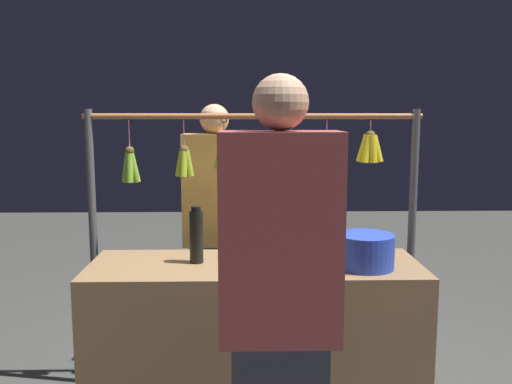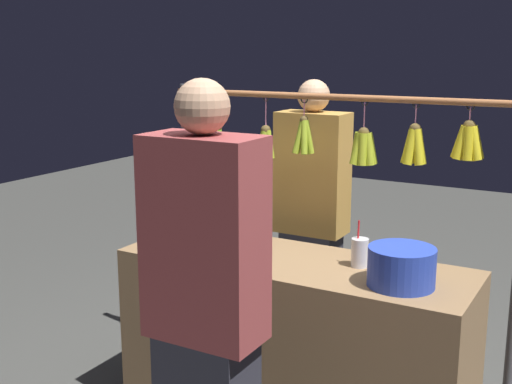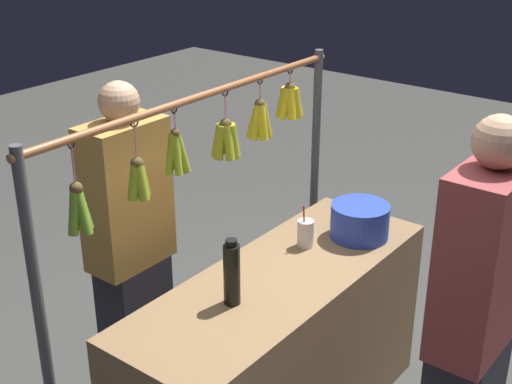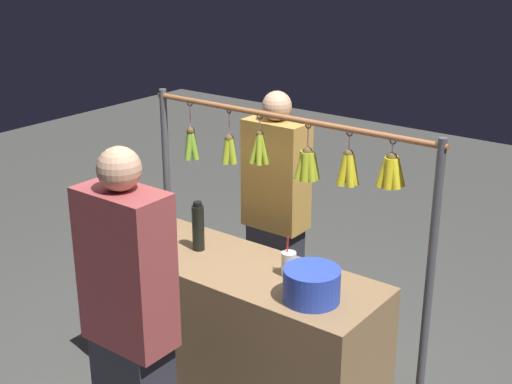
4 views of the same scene
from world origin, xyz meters
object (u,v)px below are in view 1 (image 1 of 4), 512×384
at_px(blue_bucket, 365,251).
at_px(vendor_person, 216,239).
at_px(drink_cup, 312,247).
at_px(customer_person, 279,329).
at_px(water_bottle, 196,236).

xyz_separation_m(blue_bucket, vendor_person, (0.75, -0.76, -0.11)).
height_order(drink_cup, customer_person, customer_person).
height_order(vendor_person, customer_person, customer_person).
xyz_separation_m(blue_bucket, customer_person, (0.46, 0.74, -0.08)).
bearing_deg(drink_cup, water_bottle, 4.02).
bearing_deg(blue_bucket, drink_cup, -32.22).
bearing_deg(water_bottle, vendor_person, -95.21).
xyz_separation_m(drink_cup, customer_person, (0.22, 0.89, -0.06)).
relative_size(drink_cup, vendor_person, 0.13).
relative_size(water_bottle, customer_person, 0.17).
bearing_deg(customer_person, water_bottle, -67.38).
height_order(water_bottle, drink_cup, water_bottle).
relative_size(blue_bucket, customer_person, 0.16).
xyz_separation_m(blue_bucket, drink_cup, (0.23, -0.15, -0.02)).
relative_size(drink_cup, customer_person, 0.12).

